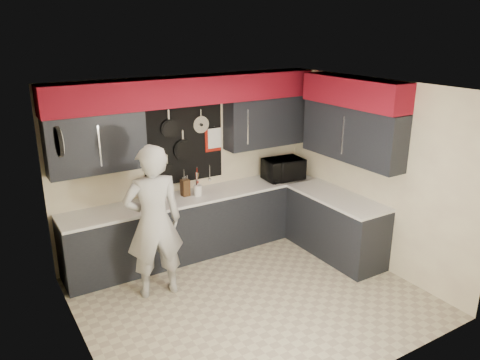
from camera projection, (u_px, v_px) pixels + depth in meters
ground at (251, 297)px, 5.88m from camera, size 4.00×4.00×0.00m
back_wall_assembly at (191, 118)px, 6.54m from camera, size 4.00×0.36×2.60m
right_wall_assembly at (355, 126)px, 6.40m from camera, size 0.36×3.50×2.60m
left_wall_assembly at (76, 236)px, 4.49m from camera, size 0.05×3.50×2.60m
base_cabinets at (237, 224)px, 6.90m from camera, size 3.95×2.20×0.92m
microwave at (283, 169)px, 7.38m from camera, size 0.63×0.46×0.33m
knife_block at (185, 188)px, 6.69m from camera, size 0.12×0.12×0.24m
utensil_crock at (198, 190)px, 6.71m from camera, size 0.12×0.12×0.15m
coffee_maker at (151, 190)px, 6.40m from camera, size 0.25×0.28×0.35m
person at (154, 222)px, 5.68m from camera, size 0.78×0.57×1.95m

